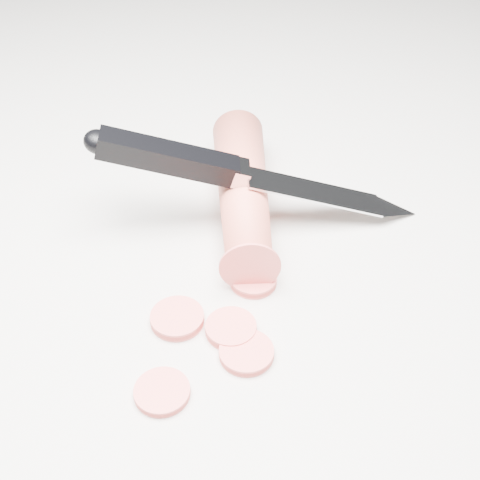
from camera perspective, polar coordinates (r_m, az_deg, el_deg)
name	(u,v)px	position (r m, az deg, el deg)	size (l,w,h in m)	color
ground	(167,280)	(0.50, -6.23, -3.37)	(2.40, 2.40, 0.00)	beige
carrot	(243,191)	(0.54, 0.26, 4.20)	(0.04, 0.04, 0.17)	#E55744
carrot_slice_0	(253,280)	(0.49, 1.15, -3.40)	(0.03, 0.03, 0.01)	#F15B54
carrot_slice_1	(162,392)	(0.43, -6.67, -12.75)	(0.04, 0.04, 0.01)	#F15B54
carrot_slice_2	(231,329)	(0.46, -0.78, -7.56)	(0.03, 0.03, 0.01)	#F15B54
carrot_slice_3	(177,318)	(0.47, -5.38, -6.68)	(0.04, 0.04, 0.01)	#F15B54
carrot_slice_4	(246,353)	(0.44, 0.56, -9.59)	(0.04, 0.04, 0.01)	#F15B54
kitchen_knife	(259,174)	(0.52, 1.64, 5.69)	(0.26, 0.10, 0.09)	silver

